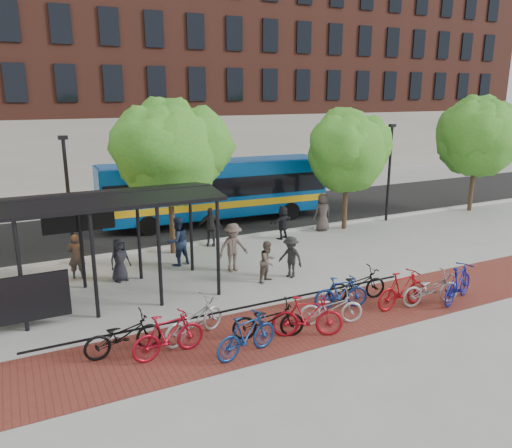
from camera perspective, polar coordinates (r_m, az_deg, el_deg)
name	(u,v)px	position (r m, az deg, el deg)	size (l,w,h in m)	color
ground	(271,265)	(20.03, 1.69, -4.72)	(160.00, 160.00, 0.00)	#9E9E99
asphalt_street	(201,221)	(27.04, -6.34, 0.38)	(160.00, 8.00, 0.01)	black
curb	(231,238)	(23.44, -2.93, -1.66)	(160.00, 0.25, 0.12)	#B7B7B2
brick_strip	(291,326)	(15.11, 3.99, -11.51)	(24.00, 3.00, 0.01)	maroon
bike_rack_rail	(238,322)	(15.28, -2.04, -11.17)	(12.00, 0.05, 0.95)	black
building_brick	(233,54)	(46.77, -2.68, 18.82)	(55.00, 14.00, 20.00)	#5D2C20
bus_shelter	(45,217)	(16.59, -22.99, 0.75)	(10.60, 3.07, 3.60)	black
tree_b	(171,149)	(20.99, -9.72, 8.48)	(5.15, 4.20, 6.47)	#382619
tree_c	(348,148)	(25.15, 10.52, 8.52)	(4.66, 3.80, 5.92)	#382619
tree_d	(478,133)	(31.35, 24.05, 9.46)	(5.39, 4.40, 6.55)	#382619
lamp_post_left	(69,197)	(20.70, -20.63, 2.85)	(0.35, 0.20, 5.12)	black
lamp_post_right	(389,170)	(27.33, 15.00, 5.99)	(0.35, 0.20, 5.12)	black
bus	(215,187)	(26.43, -4.69, 4.20)	(12.11, 3.36, 3.23)	#084EA0
bike_0	(123,335)	(13.82, -14.94, -12.16)	(0.72, 2.05, 1.08)	black
bike_1	(169,335)	(13.44, -9.96, -12.37)	(0.57, 2.01, 1.21)	maroon
bike_2	(194,320)	(14.23, -7.11, -10.80)	(0.75, 2.16, 1.13)	#99999B
bike_3	(247,335)	(13.29, -1.06, -12.56)	(0.55, 1.93, 1.16)	navy
bike_4	(268,320)	(14.18, 1.41, -10.91)	(0.71, 2.04, 1.07)	black
bike_5	(307,316)	(14.29, 5.90, -10.46)	(0.57, 2.03, 1.22)	maroon
bike_6	(331,308)	(15.14, 8.55, -9.45)	(0.68, 1.95, 1.03)	#BABABD
bike_7	(341,293)	(16.22, 9.71, -7.73)	(0.50, 1.78, 1.07)	navy
bike_8	(357,285)	(16.89, 11.44, -6.80)	(0.74, 2.12, 1.11)	black
bike_9	(402,289)	(16.68, 16.37, -7.19)	(0.58, 2.05, 1.23)	maroon
bike_10	(431,289)	(17.22, 19.36, -6.98)	(0.73, 2.08, 1.09)	gray
bike_11	(458,283)	(17.75, 22.12, -6.30)	(0.59, 2.10, 1.26)	navy
pedestrian_0	(120,260)	(18.84, -15.32, -3.94)	(0.79, 0.51, 1.62)	black
pedestrian_1	(76,256)	(19.53, -19.86, -3.51)	(0.62, 0.41, 1.71)	#3B332F
pedestrian_2	(178,241)	(20.01, -8.96, -1.96)	(0.96, 0.75, 1.97)	#1D2B45
pedestrian_3	(233,247)	(19.12, -2.64, -2.70)	(1.23, 0.71, 1.90)	brown
pedestrian_4	(210,227)	(22.42, -5.24, -0.31)	(1.03, 0.43, 1.75)	#2B2B2B
pedestrian_5	(283,222)	(23.46, 3.06, 0.20)	(1.46, 0.47, 1.58)	black
pedestrian_6	(323,212)	(24.97, 7.62, 1.34)	(0.92, 0.60, 1.88)	#413734
pedestrian_8	(268,261)	(18.12, 1.36, -4.29)	(0.74, 0.58, 1.53)	brown
pedestrian_9	(291,257)	(18.56, 3.98, -3.78)	(1.02, 0.59, 1.58)	black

